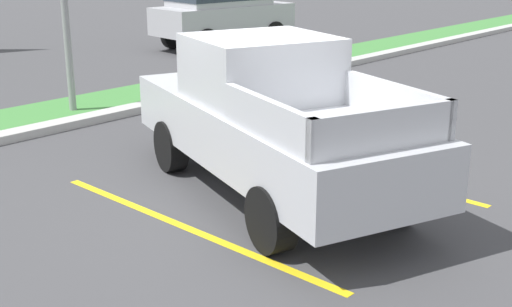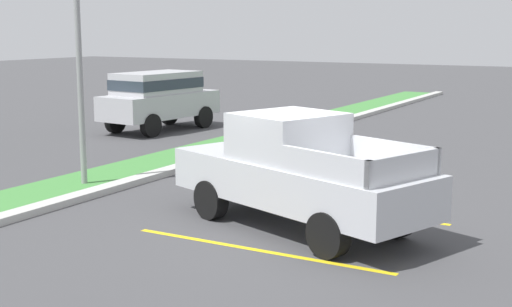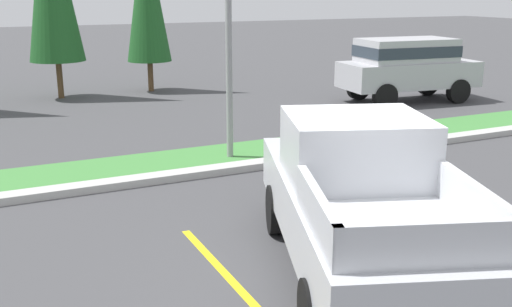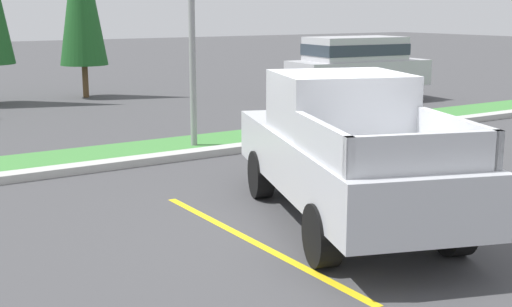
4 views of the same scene
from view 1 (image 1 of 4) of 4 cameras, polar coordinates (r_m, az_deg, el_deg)
The scene contains 7 objects.
ground_plane at distance 9.27m, azimuth 1.82°, elevation -3.15°, with size 120.00×120.00×0.00m, color #424244.
parking_line_near at distance 8.14m, azimuth -5.99°, elevation -6.24°, with size 0.12×4.80×0.01m, color yellow.
parking_line_far at distance 10.30m, azimuth 7.01°, elevation -1.10°, with size 0.12×4.80×0.01m, color yellow.
curb_strip at distance 12.92m, azimuth -15.19°, elevation 2.59°, with size 56.00×0.40×0.15m, color #B2B2AD.
grass_median at distance 13.85m, azimuth -17.64°, elevation 3.17°, with size 56.00×1.80×0.06m, color #42843D.
pickup_truck_main at distance 8.88m, azimuth 1.18°, elevation 2.97°, with size 3.55×5.55×2.10m.
suv_distant at distance 21.89m, azimuth -2.90°, elevation 12.19°, with size 4.76×2.30×2.10m.
Camera 1 is at (-6.57, -5.66, 3.27)m, focal length 47.12 mm.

